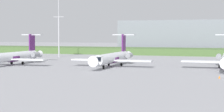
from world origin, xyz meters
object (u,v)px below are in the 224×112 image
antenna_mast (59,32)px  regional_jet_nearest (14,56)px  safety_cone_front_marker (219,77)px  regional_jet_second (113,57)px

antenna_mast → regional_jet_nearest: bearing=-84.5°
antenna_mast → safety_cone_front_marker: size_ratio=43.72×
regional_jet_nearest → safety_cone_front_marker: size_ratio=56.36×
regional_jet_nearest → regional_jet_second: same height
regional_jet_nearest → safety_cone_front_marker: regional_jet_nearest is taller
regional_jet_second → safety_cone_front_marker: size_ratio=56.36×
regional_jet_second → antenna_mast: (-32.58, 31.88, 7.43)m
regional_jet_second → safety_cone_front_marker: (29.07, -19.83, -2.26)m
antenna_mast → regional_jet_second: bearing=-44.4°
regional_jet_nearest → regional_jet_second: (29.07, 4.61, 0.00)m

